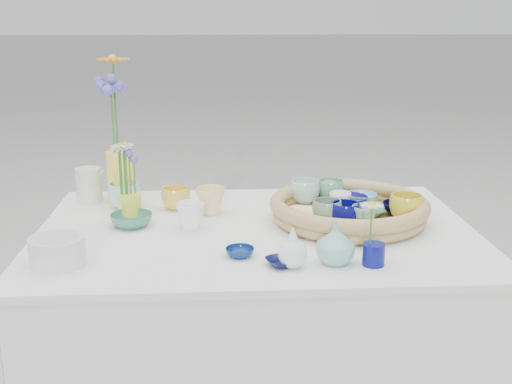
{
  "coord_description": "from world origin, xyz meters",
  "views": [
    {
      "loc": [
        -0.1,
        -1.76,
        1.37
      ],
      "look_at": [
        0.0,
        0.02,
        0.87
      ],
      "focal_mm": 45.0,
      "sensor_mm": 36.0,
      "label": 1
    }
  ],
  "objects": [
    {
      "name": "tray_ceramic_12",
      "position": [
        0.25,
        0.22,
        0.82
      ],
      "size": [
        0.11,
        0.11,
        0.07
      ],
      "primitive_type": "imported",
      "rotation": [
        0.0,
        0.0,
        -0.31
      ],
      "color": "#5AA27E",
      "rests_on": "wicker_tray"
    },
    {
      "name": "tray_ceramic_2",
      "position": [
        0.44,
        0.0,
        0.82
      ],
      "size": [
        0.13,
        0.13,
        0.08
      ],
      "primitive_type": "imported",
      "rotation": [
        0.0,
        0.0,
        -0.37
      ],
      "color": "gold",
      "rests_on": "wicker_tray"
    },
    {
      "name": "fluted_bowl",
      "position": [
        -0.51,
        -0.25,
        0.8
      ],
      "size": [
        0.17,
        0.17,
        0.07
      ],
      "primitive_type": null,
      "rotation": [
        0.0,
        0.0,
        -0.29
      ],
      "color": "silver",
      "rests_on": "display_table"
    },
    {
      "name": "tray_ceramic_1",
      "position": [
        0.44,
        0.06,
        0.8
      ],
      "size": [
        0.14,
        0.14,
        0.03
      ],
      "primitive_type": "imported",
      "rotation": [
        0.0,
        0.0,
        -0.3
      ],
      "color": "black",
      "rests_on": "wicker_tray"
    },
    {
      "name": "bud_vase_seafoam",
      "position": [
        0.18,
        -0.28,
        0.82
      ],
      "size": [
        0.13,
        0.13,
        0.1
      ],
      "primitive_type": "imported",
      "rotation": [
        0.0,
        0.0,
        -0.4
      ],
      "color": "#77B8A6",
      "rests_on": "display_table"
    },
    {
      "name": "single_daisy",
      "position": [
        0.26,
        -0.29,
        0.87
      ],
      "size": [
        0.07,
        0.07,
        0.12
      ],
      "primitive_type": null,
      "rotation": [
        0.0,
        0.0,
        0.06
      ],
      "color": "white",
      "rests_on": "bud_vase_cobalt"
    },
    {
      "name": "bud_vase_paleblue",
      "position": [
        0.07,
        -0.3,
        0.82
      ],
      "size": [
        0.1,
        0.1,
        0.11
      ],
      "primitive_type": null,
      "rotation": [
        0.0,
        0.0,
        0.43
      ],
      "color": "silver",
      "rests_on": "display_table"
    },
    {
      "name": "tray_ceramic_8",
      "position": [
        0.35,
        0.18,
        0.8
      ],
      "size": [
        0.11,
        0.11,
        0.03
      ],
      "primitive_type": "imported",
      "rotation": [
        0.0,
        0.0,
        -0.12
      ],
      "color": "#76B8D3",
      "rests_on": "wicker_tray"
    },
    {
      "name": "wicker_tray",
      "position": [
        0.28,
        0.05,
        0.8
      ],
      "size": [
        0.47,
        0.47,
        0.08
      ],
      "primitive_type": null,
      "color": "olive",
      "rests_on": "display_table"
    },
    {
      "name": "tray_ceramic_7",
      "position": [
        0.26,
        0.09,
        0.81
      ],
      "size": [
        0.07,
        0.07,
        0.06
      ],
      "primitive_type": "imported",
      "rotation": [
        0.0,
        0.0,
        0.04
      ],
      "color": "white",
      "rests_on": "wicker_tray"
    },
    {
      "name": "tray_ceramic_9",
      "position": [
        0.25,
        -0.04,
        0.82
      ],
      "size": [
        0.1,
        0.1,
        0.07
      ],
      "primitive_type": "imported",
      "rotation": [
        0.0,
        0.0,
        -0.18
      ],
      "color": "#08095F",
      "rests_on": "wicker_tray"
    },
    {
      "name": "white_pitcher",
      "position": [
        -0.53,
        0.31,
        0.82
      ],
      "size": [
        0.14,
        0.13,
        0.11
      ],
      "primitive_type": null,
      "rotation": [
        0.0,
        0.0,
        0.42
      ],
      "color": "beige",
      "rests_on": "display_table"
    },
    {
      "name": "tray_ceramic_3",
      "position": [
        0.32,
        0.04,
        0.8
      ],
      "size": [
        0.15,
        0.15,
        0.03
      ],
      "primitive_type": "imported",
      "rotation": [
        0.0,
        0.0,
        -0.24
      ],
      "color": "#397C54",
      "rests_on": "wicker_tray"
    },
    {
      "name": "loose_ceramic_4",
      "position": [
        -0.06,
        -0.22,
        0.78
      ],
      "size": [
        0.08,
        0.08,
        0.02
      ],
      "primitive_type": "imported",
      "rotation": [
        0.0,
        0.0,
        -0.05
      ],
      "color": "navy",
      "rests_on": "display_table"
    },
    {
      "name": "loose_ceramic_5",
      "position": [
        -0.41,
        0.23,
        0.81
      ],
      "size": [
        0.11,
        0.11,
        0.08
      ],
      "primitive_type": "imported",
      "rotation": [
        0.0,
        0.0,
        0.06
      ],
      "color": "#9FDED0",
      "rests_on": "display_table"
    },
    {
      "name": "loose_ceramic_3",
      "position": [
        -0.19,
        0.01,
        0.8
      ],
      "size": [
        0.08,
        0.08,
        0.08
      ],
      "primitive_type": "imported",
      "rotation": [
        0.0,
        0.0,
        -0.01
      ],
      "color": "white",
      "rests_on": "display_table"
    },
    {
      "name": "loose_ceramic_2",
      "position": [
        -0.36,
        0.04,
        0.78
      ],
      "size": [
        0.14,
        0.14,
        0.04
      ],
      "primitive_type": "imported",
      "rotation": [
        0.0,
        0.0,
        -0.19
      ],
      "color": "#34765C",
      "rests_on": "display_table"
    },
    {
      "name": "tray_ceramic_10",
      "position": [
        0.14,
        0.03,
        0.8
      ],
      "size": [
        0.13,
        0.13,
        0.03
      ],
      "primitive_type": "imported",
      "rotation": [
        0.0,
        0.0,
        -0.3
      ],
      "color": "#FDCF63",
      "rests_on": "wicker_tray"
    },
    {
      "name": "tray_ceramic_11",
      "position": [
        0.3,
        -0.07,
        0.82
      ],
      "size": [
        0.09,
        0.09,
        0.07
      ],
      "primitive_type": "imported",
      "rotation": [
        0.0,
        0.0,
        0.26
      ],
      "color": "#7CB59C",
      "rests_on": "wicker_tray"
    },
    {
      "name": "daisy_cup",
      "position": [
        -0.38,
        0.12,
        0.8
      ],
      "size": [
        0.08,
        0.08,
        0.08
      ],
      "primitive_type": "cylinder",
      "rotation": [
        0.0,
        0.0,
        0.15
      ],
      "color": "#E0E440",
      "rests_on": "display_table"
    },
    {
      "name": "tray_ceramic_0",
      "position": [
        0.3,
        0.13,
        0.8
      ],
      "size": [
        0.15,
        0.15,
        0.04
      ],
      "primitive_type": "imported",
      "rotation": [
        0.0,
        0.0,
        0.37
      ],
      "color": "navy",
      "rests_on": "wicker_tray"
    },
    {
      "name": "loose_ceramic_1",
      "position": [
        -0.13,
        0.15,
        0.81
      ],
      "size": [
        0.11,
        0.11,
        0.08
      ],
      "primitive_type": "imported",
      "rotation": [
        0.0,
        0.0,
        -0.3
      ],
      "color": "#E8D289",
      "rests_on": "display_table"
    },
    {
      "name": "tray_ceramic_6",
      "position": [
        0.17,
        0.19,
        0.82
      ],
      "size": [
        0.12,
        0.12,
        0.07
      ],
      "primitive_type": "imported",
      "rotation": [
        0.0,
        0.0,
        -0.38
      ],
      "color": "#9DD0C9",
      "rests_on": "wicker_tray"
    },
    {
      "name": "tall_vase_yellow",
      "position": [
        -0.43,
        0.29,
        0.85
      ],
      "size": [
        0.1,
        0.1,
        0.17
      ],
      "primitive_type": "cylinder",
      "rotation": [
        0.0,
        0.0,
        -0.06
      ],
      "color": "#F8D84B",
      "rests_on": "display_table"
    },
    {
      "name": "tray_ceramic_4",
      "position": [
        0.2,
        -0.01,
        0.82
      ],
      "size": [
        0.09,
        0.09,
        0.07
      ],
      "primitive_type": "imported",
      "rotation": [
        0.0,
        0.0,
        0.1
      ],
      "color": "gray",
      "rests_on": "wicker_tray"
    },
    {
      "name": "bud_vase_cobalt",
      "position": [
        0.27,
        -0.29,
        0.79
      ],
      "size": [
        0.07,
        0.07,
        0.06
      ],
      "primitive_type": "cylinder",
      "rotation": [
        0.0,
        0.0,
        -0.43
      ],
      "color": "#080D64",
      "rests_on": "display_table"
    },
    {
      "name": "loose_ceramic_0",
      "position": [
        -0.24,
        0.21,
        0.8
      ],
      "size": [
        0.1,
        0.1,
        0.07
      ],
      "primitive_type": "imported",
      "rotation": [
        0.0,
        0.0,
        0.1
      ],
      "color": "gold",
      "rests_on": "display_table"
    },
    {
      "name": "tray_ceramic_5",
      "position": [
        0.14,
        0.04,
        0.79
      ],
      "size": [
        0.13,
        0.13,
        0.02
      ],
      "primitive_type": "imported",
      "rotation": [
        0.0,
        0.0,
        -0.41
      ],
      "color": "#AED1CB",
      "rests_on": "wicker_tray"
    },
    {
      "name": "loose_ceramic_6",
      "position": [
        0.05,
        -0.29,
        0.77
      ],
      "size": [
        0.1,
        0.1,
        0.02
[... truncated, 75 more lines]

